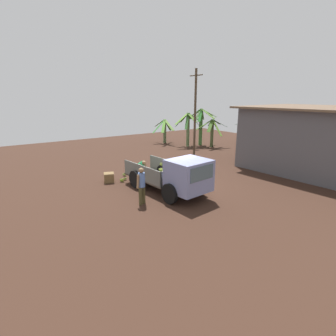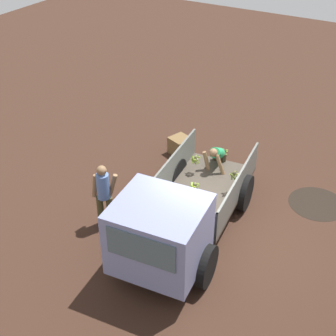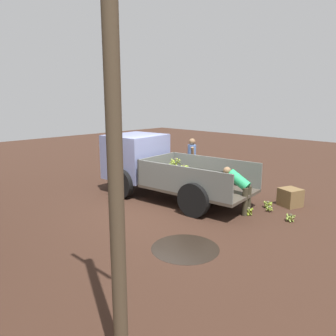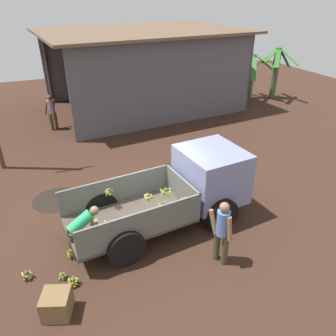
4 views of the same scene
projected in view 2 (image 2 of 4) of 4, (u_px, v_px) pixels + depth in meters
name	position (u px, v px, depth m)	size (l,w,h in m)	color
ground	(222.00, 235.00, 10.73)	(36.00, 36.00, 0.00)	#382319
mud_patch_0	(317.00, 204.00, 11.71)	(1.41, 1.41, 0.01)	black
cargo_truck	(171.00, 224.00, 9.55)	(4.93, 2.39, 1.87)	#473E34
person_foreground_visitor	(104.00, 193.00, 10.57)	(0.46, 0.58, 1.64)	#464023
person_worker_loading	(217.00, 158.00, 12.11)	(0.79, 0.65, 1.22)	#373122
banana_bunch_on_ground_0	(192.00, 161.00, 13.12)	(0.26, 0.26, 0.20)	brown
banana_bunch_on_ground_1	(204.00, 161.00, 13.15)	(0.18, 0.18, 0.17)	brown
banana_bunch_on_ground_2	(224.00, 152.00, 13.53)	(0.24, 0.24, 0.21)	#433D2C
banana_bunch_on_ground_3	(219.00, 172.00, 12.69)	(0.23, 0.23, 0.22)	brown
wooden_crate_0	(180.00, 146.00, 13.56)	(0.53, 0.53, 0.51)	brown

